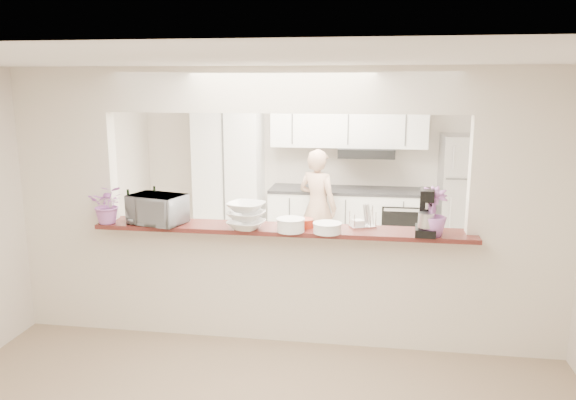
% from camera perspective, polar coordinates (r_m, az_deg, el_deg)
% --- Properties ---
extents(floor, '(6.00, 6.00, 0.00)m').
position_cam_1_polar(floor, '(5.46, -0.51, -13.76)').
color(floor, gray).
rests_on(floor, ground).
extents(tile_overlay, '(5.00, 2.90, 0.01)m').
position_cam_1_polar(tile_overlay, '(6.88, 1.58, -8.20)').
color(tile_overlay, beige).
rests_on(tile_overlay, floor).
extents(partition, '(5.00, 0.15, 2.50)m').
position_cam_1_polar(partition, '(5.00, -0.54, 1.74)').
color(partition, white).
rests_on(partition, floor).
extents(bar_counter, '(3.40, 0.38, 1.09)m').
position_cam_1_polar(bar_counter, '(5.24, -0.53, -8.09)').
color(bar_counter, white).
rests_on(bar_counter, floor).
extents(kitchen_cabinets, '(3.15, 0.62, 2.25)m').
position_cam_1_polar(kitchen_cabinets, '(7.77, 1.33, 1.55)').
color(kitchen_cabinets, silver).
rests_on(kitchen_cabinets, floor).
extents(refrigerator, '(0.75, 0.70, 1.70)m').
position_cam_1_polar(refrigerator, '(7.77, 17.85, 0.03)').
color(refrigerator, '#AAAAAF').
rests_on(refrigerator, floor).
extents(flower_left, '(0.39, 0.36, 0.36)m').
position_cam_1_polar(flower_left, '(5.40, -17.82, -0.40)').
color(flower_left, pink).
rests_on(flower_left, bar_counter).
extents(wine_bottle_a, '(0.06, 0.06, 0.32)m').
position_cam_1_polar(wine_bottle_a, '(5.32, -15.85, -1.02)').
color(wine_bottle_a, black).
rests_on(wine_bottle_a, bar_counter).
extents(wine_bottle_b, '(0.06, 0.06, 0.32)m').
position_cam_1_polar(wine_bottle_b, '(5.46, -13.35, -0.61)').
color(wine_bottle_b, black).
rests_on(wine_bottle_b, bar_counter).
extents(toaster_oven, '(0.56, 0.45, 0.27)m').
position_cam_1_polar(toaster_oven, '(5.27, -13.16, -0.92)').
color(toaster_oven, '#A0A1A5').
rests_on(toaster_oven, bar_counter).
extents(serving_bowls, '(0.39, 0.39, 0.24)m').
position_cam_1_polar(serving_bowls, '(4.95, -4.28, -1.64)').
color(serving_bowls, white).
rests_on(serving_bowls, bar_counter).
extents(plate_stack_a, '(0.25, 0.25, 0.11)m').
position_cam_1_polar(plate_stack_a, '(4.88, 0.27, -2.55)').
color(plate_stack_a, white).
rests_on(plate_stack_a, bar_counter).
extents(plate_stack_b, '(0.25, 0.25, 0.09)m').
position_cam_1_polar(plate_stack_b, '(4.84, 4.02, -2.84)').
color(plate_stack_b, white).
rests_on(plate_stack_b, bar_counter).
extents(red_bowl, '(0.16, 0.16, 0.08)m').
position_cam_1_polar(red_bowl, '(5.02, 1.67, -2.36)').
color(red_bowl, maroon).
rests_on(red_bowl, bar_counter).
extents(tan_bowl, '(0.14, 0.14, 0.07)m').
position_cam_1_polar(tan_bowl, '(5.04, -0.02, -2.35)').
color(tan_bowl, tan).
rests_on(tan_bowl, bar_counter).
extents(utensil_caddy, '(0.26, 0.21, 0.21)m').
position_cam_1_polar(utensil_caddy, '(5.05, 7.60, -1.79)').
color(utensil_caddy, silver).
rests_on(utensil_caddy, bar_counter).
extents(stand_mixer, '(0.19, 0.28, 0.40)m').
position_cam_1_polar(stand_mixer, '(4.90, 13.86, -1.39)').
color(stand_mixer, black).
rests_on(stand_mixer, bar_counter).
extents(flower_right, '(0.24, 0.24, 0.42)m').
position_cam_1_polar(flower_right, '(4.86, 14.49, -1.17)').
color(flower_right, '#AB64BA').
rests_on(flower_right, bar_counter).
extents(person, '(0.66, 0.57, 1.52)m').
position_cam_1_polar(person, '(7.37, 3.02, -0.74)').
color(person, tan).
rests_on(person, floor).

